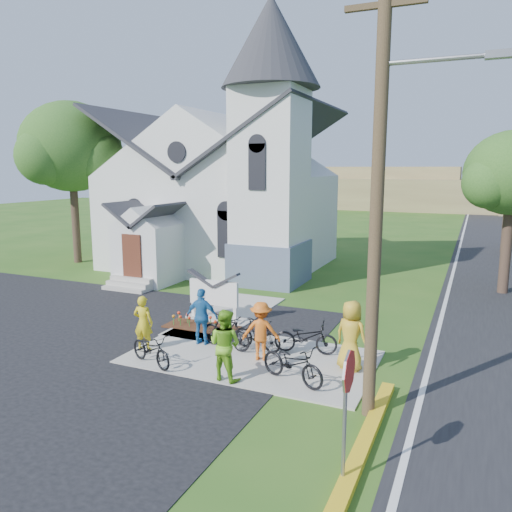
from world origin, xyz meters
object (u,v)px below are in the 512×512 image
at_px(stop_sign, 348,389).
at_px(bike_1, 226,331).
at_px(cyclist_2, 202,316).
at_px(bike_2, 293,363).
at_px(cyclist_0, 143,323).
at_px(bike_0, 151,349).
at_px(church_sign, 214,293).
at_px(utility_pole, 381,171).
at_px(bike_4, 306,337).
at_px(cyclist_3, 261,331).
at_px(bike_3, 258,335).
at_px(cyclist_4, 351,335).
at_px(cyclist_1, 225,345).

relative_size(stop_sign, bike_1, 1.40).
height_order(cyclist_2, bike_2, cyclist_2).
distance_m(cyclist_0, bike_0, 1.35).
distance_m(church_sign, cyclist_2, 2.52).
bearing_deg(cyclist_2, church_sign, -76.16).
bearing_deg(cyclist_0, utility_pole, 160.33).
distance_m(cyclist_0, bike_2, 4.93).
bearing_deg(bike_4, cyclist_2, 89.40).
relative_size(church_sign, cyclist_0, 1.32).
relative_size(cyclist_0, cyclist_3, 0.99).
height_order(utility_pole, bike_4, utility_pole).
bearing_deg(bike_3, stop_sign, -134.38).
xyz_separation_m(utility_pole, cyclist_3, (-3.52, 1.93, -4.51)).
bearing_deg(cyclist_0, bike_2, 165.44).
bearing_deg(bike_0, bike_4, -33.14).
bearing_deg(cyclist_4, cyclist_1, 53.01).
distance_m(cyclist_1, bike_3, 2.29).
xyz_separation_m(bike_0, bike_3, (2.24, 2.25, 0.02)).
distance_m(stop_sign, bike_3, 6.70).
bearing_deg(utility_pole, bike_2, 159.33).
xyz_separation_m(bike_0, cyclist_4, (5.13, 1.93, 0.50)).
relative_size(cyclist_2, bike_2, 0.90).
height_order(stop_sign, cyclist_3, stop_sign).
xyz_separation_m(cyclist_1, cyclist_2, (-1.85, 2.04, -0.05)).
distance_m(cyclist_0, bike_3, 3.45).
bearing_deg(bike_4, cyclist_3, 123.14).
distance_m(church_sign, stop_sign, 9.97).
distance_m(church_sign, cyclist_1, 5.18).
distance_m(utility_pole, cyclist_0, 8.47).
relative_size(bike_0, cyclist_1, 0.94).
height_order(stop_sign, cyclist_4, stop_sign).
bearing_deg(bike_4, bike_1, 93.94).
bearing_deg(cyclist_1, bike_1, -55.07).
relative_size(cyclist_0, bike_4, 0.89).
bearing_deg(bike_3, bike_2, -126.38).
bearing_deg(cyclist_1, stop_sign, 150.72).
height_order(bike_1, bike_4, bike_1).
bearing_deg(church_sign, cyclist_2, -69.58).
height_order(utility_pole, bike_0, utility_pole).
height_order(church_sign, utility_pole, utility_pole).
height_order(bike_0, cyclist_4, cyclist_4).
distance_m(bike_1, cyclist_3, 1.40).
relative_size(stop_sign, cyclist_4, 1.29).
height_order(stop_sign, bike_3, stop_sign).
relative_size(cyclist_0, bike_3, 1.04).
distance_m(bike_0, cyclist_4, 5.51).
height_order(cyclist_2, bike_4, cyclist_2).
xyz_separation_m(cyclist_1, bike_3, (-0.07, 2.25, -0.45)).
distance_m(church_sign, cyclist_3, 4.12).
bearing_deg(bike_4, cyclist_4, -124.14).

